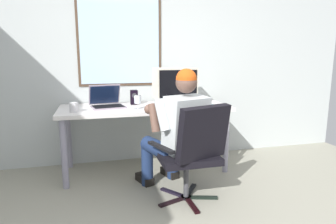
# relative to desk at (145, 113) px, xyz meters

# --- Properties ---
(wall_rear) EXTENTS (5.56, 0.08, 2.78)m
(wall_rear) POSITION_rel_desk_xyz_m (0.11, 0.43, 0.72)
(wall_rear) COLOR #B8BFBE
(wall_rear) RESTS_ON ground
(desk) EXTENTS (1.89, 0.74, 0.76)m
(desk) POSITION_rel_desk_xyz_m (0.00, 0.00, 0.00)
(desk) COLOR #8E8B9F
(desk) RESTS_ON ground
(office_chair) EXTENTS (0.69, 0.63, 0.91)m
(office_chair) POSITION_rel_desk_xyz_m (0.27, -0.90, -0.16)
(office_chair) COLOR black
(office_chair) RESTS_ON ground
(person_seated) EXTENTS (0.67, 0.84, 1.21)m
(person_seated) POSITION_rel_desk_xyz_m (0.19, -0.66, -0.05)
(person_seated) COLOR navy
(person_seated) RESTS_ON ground
(crt_monitor) EXTENTS (0.48, 0.29, 0.43)m
(crt_monitor) POSITION_rel_desk_xyz_m (0.35, -0.01, 0.33)
(crt_monitor) COLOR beige
(crt_monitor) RESTS_ON desk
(laptop) EXTENTS (0.40, 0.40, 0.24)m
(laptop) POSITION_rel_desk_xyz_m (-0.42, 0.07, 0.15)
(laptop) COLOR gray
(laptop) RESTS_ON desk
(wine_glass) EXTENTS (0.08, 0.08, 0.15)m
(wine_glass) POSITION_rel_desk_xyz_m (-0.11, -0.17, 0.18)
(wine_glass) COLOR silver
(wine_glass) RESTS_ON desk
(desk_speaker) EXTENTS (0.09, 0.09, 0.17)m
(desk_speaker) POSITION_rel_desk_xyz_m (-0.10, 0.16, 0.17)
(desk_speaker) COLOR black
(desk_speaker) RESTS_ON desk
(cd_case) EXTENTS (0.16, 0.14, 0.01)m
(cd_case) POSITION_rel_desk_xyz_m (0.70, -0.16, 0.09)
(cd_case) COLOR teal
(cd_case) RESTS_ON desk
(coffee_mug) EXTENTS (0.09, 0.09, 0.10)m
(coffee_mug) POSITION_rel_desk_xyz_m (-0.76, -0.18, 0.13)
(coffee_mug) COLOR silver
(coffee_mug) RESTS_ON desk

